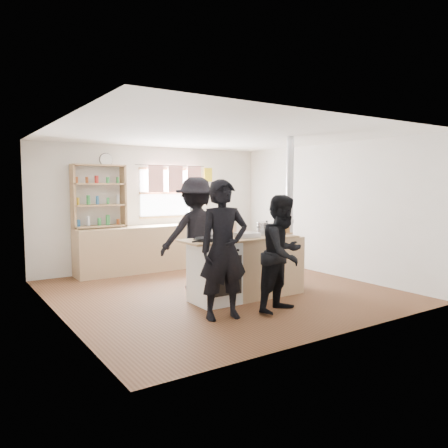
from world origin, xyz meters
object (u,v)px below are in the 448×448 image
(roast_tray, at_px, (247,235))
(bread_board, at_px, (283,231))
(stockpot_stove, at_px, (213,233))
(skillet_greens, at_px, (206,239))
(person_near_right, at_px, (283,254))
(flue_heater, at_px, (289,250))
(thermos, at_px, (191,216))
(person_far, at_px, (196,233))
(person_near_left, at_px, (224,250))
(stockpot_counter, at_px, (267,229))
(cooking_island, at_px, (247,267))

(roast_tray, distance_m, bread_board, 0.76)
(stockpot_stove, xyz_separation_m, bread_board, (1.23, -0.15, -0.03))
(skillet_greens, xyz_separation_m, person_near_right, (0.74, -0.79, -0.17))
(flue_heater, bearing_deg, stockpot_stove, 177.31)
(thermos, distance_m, person_far, 2.08)
(roast_tray, bearing_deg, skillet_greens, -178.15)
(stockpot_stove, bearing_deg, bread_board, -6.97)
(skillet_greens, distance_m, person_near_right, 1.09)
(thermos, xyz_separation_m, skillet_greens, (-1.34, -2.84, -0.11))
(thermos, relative_size, person_far, 0.18)
(bread_board, distance_m, person_near_left, 1.74)
(roast_tray, height_order, bread_board, bread_board)
(flue_heater, bearing_deg, person_near_left, -156.83)
(stockpot_stove, height_order, stockpot_counter, stockpot_counter)
(thermos, height_order, flue_heater, flue_heater)
(stockpot_counter, xyz_separation_m, bread_board, (0.32, -0.02, -0.05))
(flue_heater, bearing_deg, bread_board, -158.62)
(skillet_greens, height_order, person_far, person_far)
(flue_heater, height_order, person_near_left, flue_heater)
(thermos, xyz_separation_m, stockpot_counter, (-0.17, -2.75, -0.03))
(flue_heater, bearing_deg, skillet_greens, -174.63)
(bread_board, bearing_deg, stockpot_counter, 176.49)
(stockpot_counter, distance_m, person_near_left, 1.47)
(person_near_left, bearing_deg, cooking_island, 48.76)
(thermos, distance_m, roast_tray, 2.89)
(person_far, bearing_deg, stockpot_counter, 139.39)
(skillet_greens, bearing_deg, person_far, 67.67)
(bread_board, xyz_separation_m, flue_heater, (0.21, 0.08, -0.34))
(flue_heater, distance_m, person_near_left, 1.98)
(bread_board, bearing_deg, person_near_right, -130.84)
(roast_tray, bearing_deg, cooking_island, 48.64)
(bread_board, height_order, person_near_left, person_near_left)
(cooking_island, bearing_deg, bread_board, 0.38)
(bread_board, height_order, flue_heater, flue_heater)
(stockpot_stove, height_order, person_near_right, person_near_right)
(thermos, distance_m, person_near_right, 3.69)
(thermos, height_order, bread_board, thermos)
(person_far, bearing_deg, flue_heater, 156.09)
(cooking_island, xyz_separation_m, person_near_left, (-0.88, -0.69, 0.43))
(skillet_greens, relative_size, bread_board, 1.31)
(bread_board, bearing_deg, stockpot_stove, 173.03)
(skillet_greens, distance_m, person_near_left, 0.63)
(skillet_greens, distance_m, stockpot_counter, 1.18)
(skillet_greens, bearing_deg, roast_tray, 1.85)
(person_near_right, bearing_deg, roast_tray, 74.39)
(thermos, height_order, person_near_right, person_near_right)
(thermos, xyz_separation_m, bread_board, (0.14, -2.77, -0.08))
(thermos, relative_size, roast_tray, 1.01)
(cooking_island, bearing_deg, flue_heater, 5.41)
(skillet_greens, bearing_deg, person_near_left, -99.97)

